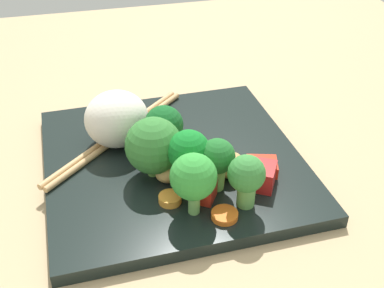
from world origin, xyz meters
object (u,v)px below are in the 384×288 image
at_px(broccoli_floret_4, 164,126).
at_px(chopstick_pair, 118,135).
at_px(rice_mound, 117,119).
at_px(carrot_slice_3, 208,169).
at_px(square_plate, 173,162).

relative_size(broccoli_floret_4, chopstick_pair, 0.34).
height_order(rice_mound, chopstick_pair, rice_mound).
relative_size(broccoli_floret_4, carrot_slice_3, 2.18).
distance_m(broccoli_floret_4, carrot_slice_3, 0.07).
relative_size(square_plate, broccoli_floret_4, 4.51).
bearing_deg(carrot_slice_3, rice_mound, -132.37).
bearing_deg(square_plate, carrot_slice_3, 42.52).
relative_size(rice_mound, broccoli_floret_4, 1.17).
bearing_deg(chopstick_pair, rice_mound, 46.06).
distance_m(rice_mound, chopstick_pair, 0.03).
distance_m(square_plate, broccoli_floret_4, 0.05).
bearing_deg(carrot_slice_3, chopstick_pair, -136.14).
height_order(square_plate, carrot_slice_3, carrot_slice_3).
height_order(square_plate, rice_mound, rice_mound).
xyz_separation_m(rice_mound, carrot_slice_3, (0.08, 0.09, -0.03)).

